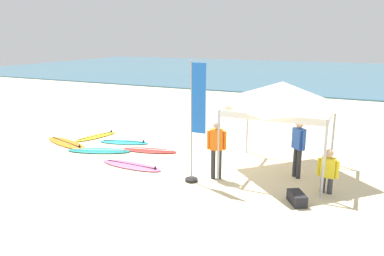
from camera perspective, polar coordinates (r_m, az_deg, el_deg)
ground_plane at (r=11.75m, az=1.57°, el=-5.87°), size 80.00×80.00×0.00m
sea at (r=43.99m, az=19.37°, el=8.16°), size 80.00×36.00×0.10m
canopy_tent at (r=10.97m, az=13.89°, el=5.17°), size 2.95×2.95×2.75m
surfboard_teal at (r=13.53m, az=-14.31°, el=-3.45°), size 2.35×1.37×0.19m
surfboard_pink at (r=11.81m, az=-9.42°, el=-5.78°), size 2.20×0.65×0.19m
surfboard_cyan at (r=14.39m, az=-10.58°, el=-2.18°), size 2.02×1.03×0.19m
surfboard_red at (r=13.24m, az=-6.71°, el=-3.47°), size 2.12×0.97×0.19m
surfboard_orange at (r=14.87m, az=-19.07°, el=-2.20°), size 2.48×1.33×0.19m
surfboard_yellow at (r=15.47m, az=-14.74°, el=-1.26°), size 0.99×1.97×0.19m
person_blue at (r=10.92m, az=16.27°, el=-2.56°), size 0.41×0.42×1.71m
person_orange at (r=10.41m, az=3.85°, el=-2.82°), size 0.53×0.31×1.71m
person_yellow at (r=10.18m, az=20.45°, el=-6.08°), size 0.55×0.25×1.20m
banner_flag at (r=9.99m, az=0.50°, el=-0.03°), size 0.60×0.36×3.40m
gear_bag_near_tent at (r=9.52m, az=16.07°, el=-10.49°), size 0.58×0.68×0.28m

